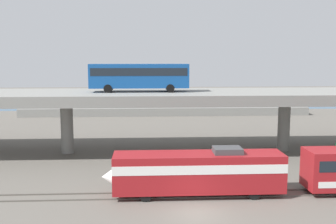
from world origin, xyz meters
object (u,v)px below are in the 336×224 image
object	(u,v)px
parked_car_0	(118,103)
parked_car_7	(62,104)
transit_bus_on_overpass	(139,75)
parked_car_4	(119,102)
train_locomotive	(190,171)
parked_car_2	(169,103)
parked_car_3	(155,101)
parked_car_6	(218,102)
parked_car_5	(81,102)
parked_car_1	(245,101)

from	to	relation	value
parked_car_0	parked_car_7	xyz separation A→B (m)	(-11.48, -0.49, -0.00)
transit_bus_on_overpass	parked_car_4	bearing A→B (deg)	-81.90
train_locomotive	parked_car_2	distance (m)	48.92
parked_car_3	train_locomotive	bearing A→B (deg)	92.15
transit_bus_on_overpass	parked_car_6	world-z (taller)	transit_bus_on_overpass
parked_car_7	train_locomotive	bearing A→B (deg)	-66.60
parked_car_4	parked_car_3	bearing A→B (deg)	-179.22
transit_bus_on_overpass	parked_car_7	distance (m)	37.37
train_locomotive	parked_car_4	world-z (taller)	train_locomotive
parked_car_0	parked_car_6	world-z (taller)	same
parked_car_0	train_locomotive	bearing A→B (deg)	101.02
train_locomotive	parked_car_4	bearing A→B (deg)	-79.42
parked_car_7	transit_bus_on_overpass	bearing A→B (deg)	-63.31
parked_car_2	parked_car_3	size ratio (longest dim) A/B	1.02
parked_car_2	parked_car_6	xyz separation A→B (m)	(10.50, 1.73, 0.00)
parked_car_5	parked_car_1	bearing A→B (deg)	-178.99
train_locomotive	parked_car_2	world-z (taller)	train_locomotive
transit_bus_on_overpass	train_locomotive	bearing A→B (deg)	106.09
parked_car_3	parked_car_5	bearing A→B (deg)	2.73
parked_car_1	parked_car_4	bearing A→B (deg)	179.97
train_locomotive	parked_car_2	bearing A→B (deg)	-91.06
parked_car_1	parked_car_6	distance (m)	6.42
parked_car_7	parked_car_4	bearing A→B (deg)	17.05
parked_car_5	parked_car_6	size ratio (longest dim) A/B	0.90
transit_bus_on_overpass	parked_car_0	distance (m)	34.40
train_locomotive	parked_car_7	bearing A→B (deg)	-66.60
parked_car_1	train_locomotive	bearing A→B (deg)	-108.75
parked_car_1	parked_car_5	world-z (taller)	same
parked_car_4	parked_car_7	size ratio (longest dim) A/B	0.99
train_locomotive	parked_car_7	distance (m)	52.96
transit_bus_on_overpass	parked_car_1	world-z (taller)	transit_bus_on_overpass
transit_bus_on_overpass	parked_car_5	size ratio (longest dim) A/B	2.92
parked_car_0	parked_car_5	bearing A→B (deg)	-16.32
parked_car_6	parked_car_7	world-z (taller)	same
train_locomotive	parked_car_0	bearing A→B (deg)	-78.98
parked_car_0	parked_car_2	xyz separation A→B (m)	(10.47, -0.18, -0.00)
train_locomotive	parked_car_0	xyz separation A→B (m)	(-9.56, 49.09, 0.22)
parked_car_0	parked_car_2	distance (m)	10.47
parked_car_2	transit_bus_on_overpass	bearing A→B (deg)	-99.41
parked_car_0	parked_car_2	size ratio (longest dim) A/B	1.06
train_locomotive	parked_car_3	size ratio (longest dim) A/B	3.61
train_locomotive	parked_car_6	bearing A→B (deg)	-102.69
transit_bus_on_overpass	parked_car_2	distance (m)	34.30
train_locomotive	parked_car_6	xyz separation A→B (m)	(11.41, 50.64, 0.22)
transit_bus_on_overpass	parked_car_4	xyz separation A→B (m)	(-5.15, 36.23, -7.25)
transit_bus_on_overpass	parked_car_3	world-z (taller)	transit_bus_on_overpass
parked_car_5	parked_car_6	bearing A→B (deg)	178.44
parked_car_1	parked_car_7	world-z (taller)	same
parked_car_1	parked_car_7	distance (m)	38.86
train_locomotive	parked_car_4	size ratio (longest dim) A/B	3.43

